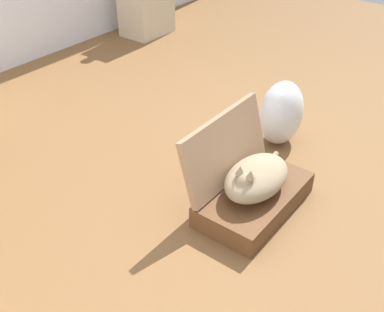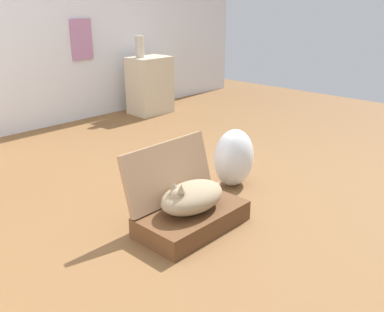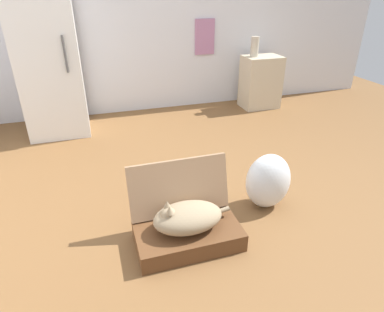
% 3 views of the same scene
% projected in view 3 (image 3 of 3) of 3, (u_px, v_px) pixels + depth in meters
% --- Properties ---
extents(ground_plane, '(7.68, 7.68, 0.00)m').
position_uv_depth(ground_plane, '(214.00, 196.00, 2.65)').
color(ground_plane, brown).
rests_on(ground_plane, ground).
extents(wall_back, '(6.40, 0.15, 2.60)m').
position_uv_depth(wall_back, '(150.00, 3.00, 3.96)').
color(wall_back, silver).
rests_on(wall_back, ground).
extents(suitcase_base, '(0.67, 0.37, 0.13)m').
position_uv_depth(suitcase_base, '(188.00, 236.00, 2.14)').
color(suitcase_base, brown).
rests_on(suitcase_base, ground).
extents(suitcase_lid, '(0.67, 0.13, 0.37)m').
position_uv_depth(suitcase_lid, '(179.00, 187.00, 2.19)').
color(suitcase_lid, '#9B7756').
rests_on(suitcase_lid, suitcase_base).
extents(cat, '(0.52, 0.28, 0.21)m').
position_uv_depth(cat, '(187.00, 217.00, 2.07)').
color(cat, '#998466').
rests_on(cat, suitcase_base).
extents(plastic_bag_white, '(0.34, 0.26, 0.43)m').
position_uv_depth(plastic_bag_white, '(268.00, 181.00, 2.44)').
color(plastic_bag_white, silver).
rests_on(plastic_bag_white, ground).
extents(refrigerator, '(0.62, 0.70, 1.64)m').
position_uv_depth(refrigerator, '(49.00, 57.00, 3.48)').
color(refrigerator, silver).
rests_on(refrigerator, ground).
extents(side_table, '(0.48, 0.35, 0.67)m').
position_uv_depth(side_table, '(260.00, 82.00, 4.42)').
color(side_table, beige).
rests_on(side_table, ground).
extents(vase_tall, '(0.10, 0.10, 0.24)m').
position_uv_depth(vase_tall, '(255.00, 47.00, 4.19)').
color(vase_tall, '#B7AD99').
rests_on(vase_tall, side_table).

